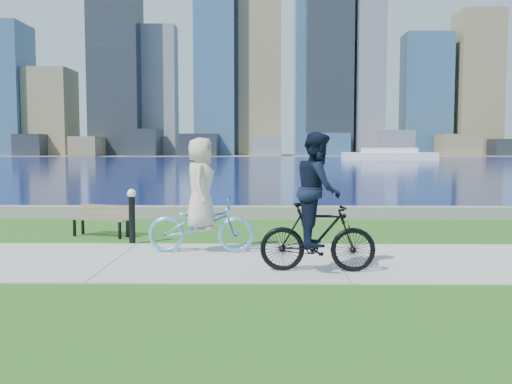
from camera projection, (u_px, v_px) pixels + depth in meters
The scene contains 11 objects.
ground at pixel (337, 261), 10.24m from camera, with size 320.00×320.00×0.00m, color #235717.
concrete_path at pixel (337, 261), 10.24m from camera, with size 80.00×3.50×0.02m, color #A4A59F.
seawall at pixel (310, 212), 16.41m from camera, with size 90.00×0.50×0.35m, color slate.
bay_water at pixel (274, 162), 82.01m from camera, with size 320.00×131.00×0.01m, color #0C1852.
far_shore at pixel (270, 155), 139.82m from camera, with size 320.00×30.00×0.12m, color gray.
city_skyline at pixel (249, 66), 137.76m from camera, with size 177.81×24.06×76.00m.
ferry_far at pixel (389, 155), 90.27m from camera, with size 14.61×4.17×1.98m.
park_bench at pixel (103, 217), 13.13m from camera, with size 1.46×0.89×0.71m.
bollard_lamp at pixel (132, 213), 12.04m from camera, with size 0.19×0.19×1.17m.
cyclist_woman at pixel (201, 210), 11.00m from camera, with size 0.73×2.05×2.22m.
cyclist_man at pixel (318, 213), 9.25m from camera, with size 0.74×1.90×2.28m.
Camera 1 is at (-1.29, -10.13, 2.05)m, focal length 40.00 mm.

